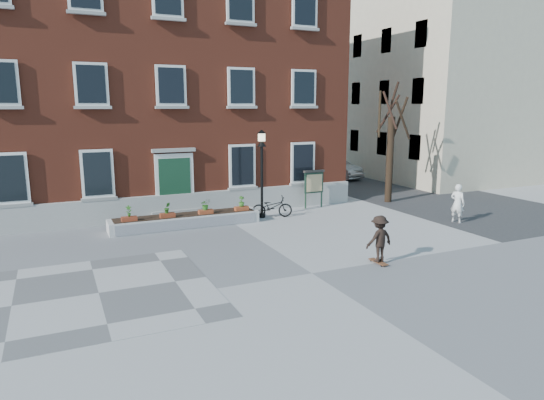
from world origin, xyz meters
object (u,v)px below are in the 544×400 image
parked_car (333,168)px  notice_board (314,183)px  skateboarder (379,239)px  bicycle (272,207)px  bystander (458,203)px  lamp_post (262,161)px

parked_car → notice_board: 10.17m
parked_car → notice_board: (-6.11, -8.11, 0.55)m
parked_car → skateboarder: size_ratio=2.76×
notice_board → skateboarder: bearing=-105.5°
bicycle → skateboarder: bearing=-160.9°
skateboarder → bystander: bearing=26.1°
bicycle → lamp_post: size_ratio=0.47×
notice_board → parked_car: bearing=53.0°
bicycle → skateboarder: size_ratio=1.16×
bicycle → lamp_post: lamp_post is taller
skateboarder → notice_board: bearing=74.5°
bystander → skateboarder: (-6.46, -3.16, -0.02)m
notice_board → skateboarder: (-2.33, -8.38, -0.44)m
bicycle → bystander: bearing=-105.4°
bicycle → notice_board: notice_board is taller
bicycle → parked_car: parked_car is taller
skateboarder → parked_car: bearing=62.9°
parked_car → skateboarder: skateboarder is taller
parked_car → bystander: bystander is taller
lamp_post → skateboarder: bearing=-83.9°
parked_car → bystander: bearing=-112.6°
bystander → notice_board: notice_board is taller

